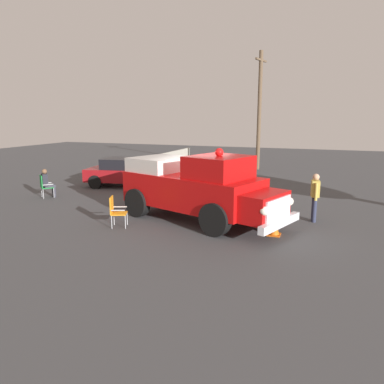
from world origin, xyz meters
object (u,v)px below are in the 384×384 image
object	(u,v)px
lawn_chair_near_truck	(44,185)
classic_hot_rod	(129,172)
lawn_chair_by_car	(115,209)
spectator_seated	(47,182)
utility_pole	(259,109)
vintage_fire_truck	(197,187)
spectator_standing	(315,194)
traffic_cone	(274,225)

from	to	relation	value
lawn_chair_near_truck	classic_hot_rod	bearing A→B (deg)	149.71
lawn_chair_by_car	spectator_seated	distance (m)	6.02
classic_hot_rod	lawn_chair_by_car	distance (m)	7.21
utility_pole	vintage_fire_truck	bearing A→B (deg)	2.14
classic_hot_rod	utility_pole	distance (m)	10.50
lawn_chair_near_truck	lawn_chair_by_car	distance (m)	6.04
classic_hot_rod	spectator_standing	size ratio (longest dim) A/B	2.76
vintage_fire_truck	spectator_seated	bearing A→B (deg)	-98.82
vintage_fire_truck	classic_hot_rod	xyz separation A→B (m)	(-4.77, -5.47, -0.45)
classic_hot_rod	lawn_chair_by_car	bearing A→B (deg)	26.52
spectator_seated	traffic_cone	xyz separation A→B (m)	(1.89, 10.32, -0.39)
classic_hot_rod	spectator_standing	bearing A→B (deg)	69.62
utility_pole	traffic_cone	xyz separation A→B (m)	(14.15, 3.28, -3.69)
classic_hot_rod	spectator_standing	distance (m)	9.92
lawn_chair_by_car	spectator_standing	size ratio (longest dim) A/B	0.61
vintage_fire_truck	utility_pole	distance (m)	13.73
spectator_seated	classic_hot_rod	bearing A→B (deg)	150.01
vintage_fire_truck	spectator_standing	distance (m)	4.06
classic_hot_rod	spectator_standing	xyz separation A→B (m)	(3.45, 9.29, 0.22)
classic_hot_rod	spectator_seated	size ratio (longest dim) A/B	3.59
spectator_seated	utility_pole	size ratio (longest dim) A/B	0.17
lawn_chair_near_truck	traffic_cone	world-z (taller)	lawn_chair_near_truck
traffic_cone	utility_pole	bearing A→B (deg)	-166.94
vintage_fire_truck	traffic_cone	size ratio (longest dim) A/B	9.97
lawn_chair_near_truck	traffic_cone	distance (m)	10.56
lawn_chair_near_truck	traffic_cone	bearing A→B (deg)	80.25
lawn_chair_near_truck	lawn_chair_by_car	world-z (taller)	same
vintage_fire_truck	utility_pole	size ratio (longest dim) A/B	0.82
lawn_chair_near_truck	traffic_cone	xyz separation A→B (m)	(1.79, 10.41, -0.28)
lawn_chair_by_car	traffic_cone	size ratio (longest dim) A/B	1.61
vintage_fire_truck	lawn_chair_by_car	world-z (taller)	vintage_fire_truck
spectator_seated	utility_pole	distance (m)	14.52
vintage_fire_truck	lawn_chair_by_car	xyz separation A→B (m)	(1.68, -2.25, -0.61)
classic_hot_rod	lawn_chair_by_car	xyz separation A→B (m)	(6.45, 3.22, -0.16)
lawn_chair_near_truck	spectator_standing	distance (m)	11.47
lawn_chair_near_truck	lawn_chair_by_car	bearing A→B (deg)	62.96
traffic_cone	vintage_fire_truck	bearing A→B (deg)	-104.48
spectator_seated	utility_pole	bearing A→B (deg)	150.12
vintage_fire_truck	utility_pole	world-z (taller)	utility_pole
spectator_seated	spectator_standing	size ratio (longest dim) A/B	0.77
vintage_fire_truck	lawn_chair_near_truck	xyz separation A→B (m)	(-1.07, -7.63, -0.61)
lawn_chair_near_truck	spectator_seated	bearing A→B (deg)	140.38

